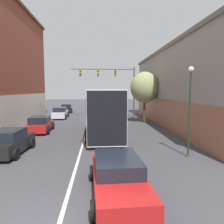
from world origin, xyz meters
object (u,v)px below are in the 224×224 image
parked_car_left_far (60,113)px  street_tree_near (145,88)px  hatchback_foreground (118,177)px  parked_car_left_near (40,124)px  parked_car_left_mid (9,142)px  parked_car_left_distant (66,108)px  traffic_signal_gantry (113,80)px  bus (103,109)px  street_lamp (190,108)px

parked_car_left_far → street_tree_near: size_ratio=0.78×
hatchback_foreground → parked_car_left_far: parked_car_left_far is taller
parked_car_left_near → parked_car_left_mid: (-0.03, -6.59, 0.02)m
parked_car_left_distant → traffic_signal_gantry: (7.24, -7.45, 4.30)m
parked_car_left_far → street_tree_near: bearing=-115.3°
bus → hatchback_foreground: (0.27, -11.02, -1.44)m
parked_car_left_mid → parked_car_left_distant: 23.42m
parked_car_left_mid → parked_car_left_far: (0.13, 15.97, 0.01)m
parked_car_left_far → traffic_signal_gantry: traffic_signal_gantry is taller
bus → parked_car_left_far: bearing=26.9°
parked_car_left_far → street_tree_near: street_tree_near is taller
parked_car_left_far → parked_car_left_distant: bearing=0.6°
parked_car_left_far → hatchback_foreground: bearing=-166.9°
parked_car_left_mid → street_lamp: bearing=-93.5°
hatchback_foreground → traffic_signal_gantry: (1.23, 21.23, 4.32)m
bus → street_lamp: bearing=-147.7°
parked_car_left_mid → street_lamp: (10.08, -1.12, 2.04)m
parked_car_left_distant → traffic_signal_gantry: 11.24m
parked_car_left_near → parked_car_left_far: (0.10, 9.39, 0.03)m
street_lamp → parked_car_left_distant: bearing=112.7°
parked_car_left_mid → traffic_signal_gantry: 17.97m
parked_car_left_far → street_tree_near: 11.51m
parked_car_left_mid → parked_car_left_far: 15.98m
bus → hatchback_foreground: bus is taller
bus → traffic_signal_gantry: size_ratio=1.33×
bus → parked_car_left_near: size_ratio=2.81×
parked_car_left_far → parked_car_left_distant: parked_car_left_far is taller
parked_car_left_near → parked_car_left_mid: 6.59m
hatchback_foreground → street_tree_near: (4.43, 16.85, 3.31)m
parked_car_left_mid → street_lamp: street_lamp is taller
hatchback_foreground → parked_car_left_far: (-5.69, 21.24, 0.06)m
bus → street_lamp: street_lamp is taller
hatchback_foreground → traffic_signal_gantry: size_ratio=0.56×
parked_car_left_mid → parked_car_left_far: size_ratio=0.89×
parked_car_left_far → parked_car_left_distant: (-0.32, 7.44, -0.04)m
parked_car_left_far → street_lamp: street_lamp is taller
parked_car_left_near → parked_car_left_far: bearing=-3.1°
traffic_signal_gantry → parked_car_left_mid: bearing=-113.9°
traffic_signal_gantry → street_lamp: traffic_signal_gantry is taller
street_tree_near → traffic_signal_gantry: bearing=126.2°
parked_car_left_distant → parked_car_left_mid: bearing=173.3°
hatchback_foreground → street_lamp: bearing=-48.4°
bus → traffic_signal_gantry: 10.71m
bus → parked_car_left_far: size_ratio=2.48×
hatchback_foreground → parked_car_left_far: 21.99m
traffic_signal_gantry → parked_car_left_far: bearing=179.9°
bus → parked_car_left_distant: (-5.74, 17.67, -1.42)m
parked_car_left_mid → street_tree_near: bearing=-38.7°
bus → street_tree_near: bearing=-40.0°
parked_car_left_near → parked_car_left_far: size_ratio=0.88×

